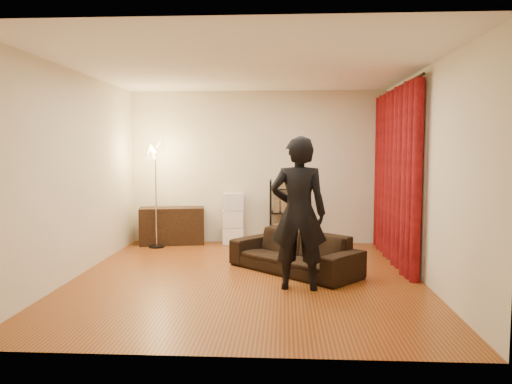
# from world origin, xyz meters

# --- Properties ---
(floor) EXTENTS (5.00, 5.00, 0.00)m
(floor) POSITION_xyz_m (0.00, 0.00, 0.00)
(floor) COLOR brown
(floor) RESTS_ON ground
(ceiling) EXTENTS (5.00, 5.00, 0.00)m
(ceiling) POSITION_xyz_m (0.00, 0.00, 2.70)
(ceiling) COLOR white
(ceiling) RESTS_ON ground
(wall_back) EXTENTS (5.00, 0.00, 5.00)m
(wall_back) POSITION_xyz_m (0.00, 2.50, 1.35)
(wall_back) COLOR beige
(wall_back) RESTS_ON ground
(wall_front) EXTENTS (5.00, 0.00, 5.00)m
(wall_front) POSITION_xyz_m (0.00, -2.50, 1.35)
(wall_front) COLOR beige
(wall_front) RESTS_ON ground
(wall_left) EXTENTS (0.00, 5.00, 5.00)m
(wall_left) POSITION_xyz_m (-2.25, 0.00, 1.35)
(wall_left) COLOR beige
(wall_left) RESTS_ON ground
(wall_right) EXTENTS (0.00, 5.00, 5.00)m
(wall_right) POSITION_xyz_m (2.25, 0.00, 1.35)
(wall_right) COLOR beige
(wall_right) RESTS_ON ground
(curtain_rod) EXTENTS (0.04, 2.65, 0.04)m
(curtain_rod) POSITION_xyz_m (2.15, 1.12, 2.58)
(curtain_rod) COLOR black
(curtain_rod) RESTS_ON wall_right
(curtain) EXTENTS (0.22, 2.65, 2.55)m
(curtain) POSITION_xyz_m (2.13, 1.12, 1.28)
(curtain) COLOR maroon
(curtain) RESTS_ON ground
(sofa) EXTENTS (1.87, 1.78, 0.54)m
(sofa) POSITION_xyz_m (0.62, 0.34, 0.27)
(sofa) COLOR black
(sofa) RESTS_ON ground
(person) EXTENTS (0.69, 0.47, 1.83)m
(person) POSITION_xyz_m (0.65, -0.48, 0.92)
(person) COLOR black
(person) RESTS_ON ground
(media_cabinet) EXTENTS (1.17, 0.62, 0.65)m
(media_cabinet) POSITION_xyz_m (-1.50, 2.23, 0.33)
(media_cabinet) COLOR black
(media_cabinet) RESTS_ON ground
(storage_boxes) EXTENTS (0.40, 0.33, 0.91)m
(storage_boxes) POSITION_xyz_m (-0.42, 2.30, 0.45)
(storage_boxes) COLOR white
(storage_boxes) RESTS_ON ground
(wire_shelf) EXTENTS (0.62, 0.54, 1.14)m
(wire_shelf) POSITION_xyz_m (0.50, 2.28, 0.57)
(wire_shelf) COLOR black
(wire_shelf) RESTS_ON ground
(floor_lamp) EXTENTS (0.39, 0.39, 1.78)m
(floor_lamp) POSITION_xyz_m (-1.70, 1.92, 0.89)
(floor_lamp) COLOR silver
(floor_lamp) RESTS_ON ground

